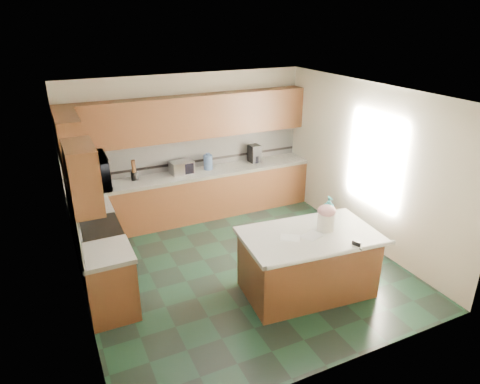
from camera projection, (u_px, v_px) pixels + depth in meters
floor at (241, 267)px, 6.72m from camera, size 4.60×4.60×0.00m
ceiling at (241, 93)px, 5.67m from camera, size 4.60×4.60×0.00m
wall_back at (189, 146)px, 8.13m from camera, size 4.60×0.04×2.70m
wall_front at (341, 267)px, 4.26m from camera, size 4.60×0.04×2.70m
wall_left at (72, 218)px, 5.28m from camera, size 0.04×4.60×2.70m
wall_right at (367, 165)px, 7.11m from camera, size 0.04×4.60×2.70m
back_base_cab at (196, 196)px, 8.22m from camera, size 4.60×0.60×0.86m
back_countertop at (195, 174)px, 8.04m from camera, size 4.60×0.64×0.06m
back_upper_cab at (190, 117)px, 7.74m from camera, size 4.60×0.33×0.78m
back_backsplash at (190, 152)px, 8.14m from camera, size 4.60×0.02×0.63m
back_accent_band at (190, 162)px, 8.21m from camera, size 4.60×0.01×0.05m
left_base_cab_rear at (94, 233)px, 6.84m from camera, size 0.60×0.82×0.86m
left_counter_rear at (90, 207)px, 6.66m from camera, size 0.64×0.82×0.06m
left_base_cab_front at (110, 284)px, 5.56m from camera, size 0.60×0.72×0.86m
left_counter_front at (106, 253)px, 5.38m from camera, size 0.64×0.72×0.06m
left_backsplash at (71, 209)px, 5.79m from camera, size 0.02×2.30×0.63m
left_accent_band at (74, 222)px, 5.87m from camera, size 0.01×2.30×0.05m
left_upper_cab_rear at (69, 141)px, 6.31m from camera, size 0.33×1.09×0.78m
left_upper_cab_front at (83, 177)px, 4.92m from camera, size 0.33×0.72×0.78m
range_body at (101, 256)px, 6.17m from camera, size 0.60×0.76×0.88m
range_oven_door at (122, 254)px, 6.30m from camera, size 0.02×0.68×0.55m
range_cooktop at (97, 228)px, 6.00m from camera, size 0.62×0.78×0.04m
range_handle at (121, 231)px, 6.17m from camera, size 0.02×0.66×0.02m
range_backguard at (76, 224)px, 5.85m from camera, size 0.06×0.76×0.18m
microwave at (89, 172)px, 5.67m from camera, size 0.50×0.73×0.41m
island_base at (307, 265)px, 5.99m from camera, size 1.82×1.15×0.86m
island_top at (309, 236)px, 5.81m from camera, size 1.93×1.26×0.06m
island_bullnose at (334, 255)px, 5.36m from camera, size 1.83×0.23×0.06m
treat_jar at (326, 221)px, 5.88m from camera, size 0.30×0.30×0.24m
treat_jar_lid at (327, 211)px, 5.81m from camera, size 0.25×0.25×0.16m
treat_jar_knob at (327, 207)px, 5.79m from camera, size 0.08×0.03×0.03m
treat_jar_knob_end_l at (324, 208)px, 5.78m from camera, size 0.04×0.04×0.04m
treat_jar_knob_end_r at (330, 207)px, 5.81m from camera, size 0.04×0.04×0.04m
soap_bottle_island at (328, 211)px, 5.97m from camera, size 0.19×0.19×0.43m
paper_sheet_a at (312, 235)px, 5.75m from camera, size 0.32×0.28×0.00m
paper_sheet_b at (290, 238)px, 5.70m from camera, size 0.33×0.31×0.00m
clamp_body at (356, 245)px, 5.50m from camera, size 0.08×0.12×0.10m
clamp_handle at (360, 249)px, 5.45m from camera, size 0.02×0.08×0.02m
knife_block at (98, 181)px, 7.34m from camera, size 0.15×0.18×0.23m
utensil_crock at (135, 176)px, 7.62m from camera, size 0.12×0.12×0.15m
utensil_bundle at (133, 166)px, 7.55m from camera, size 0.07×0.07×0.22m
toaster_oven at (182, 167)px, 7.92m from camera, size 0.44×0.32×0.24m
toaster_oven_door at (184, 170)px, 7.81m from camera, size 0.37×0.01×0.20m
paper_towel at (209, 162)px, 8.18m from camera, size 0.12×0.12×0.26m
paper_towel_base at (209, 168)px, 8.23m from camera, size 0.17×0.17×0.01m
water_jug at (208, 162)px, 8.13m from camera, size 0.17×0.17×0.28m
water_jug_neck at (208, 154)px, 8.07m from camera, size 0.08×0.08×0.04m
coffee_maker at (254, 153)px, 8.53m from camera, size 0.22×0.24×0.35m
coffee_carafe at (256, 159)px, 8.53m from camera, size 0.14×0.14×0.14m
soap_bottle_back at (255, 156)px, 8.53m from camera, size 0.12×0.12×0.24m
soap_back_cap at (255, 150)px, 8.48m from camera, size 0.02×0.02×0.03m
window_light_proxy at (375, 160)px, 6.87m from camera, size 0.02×1.40×1.10m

